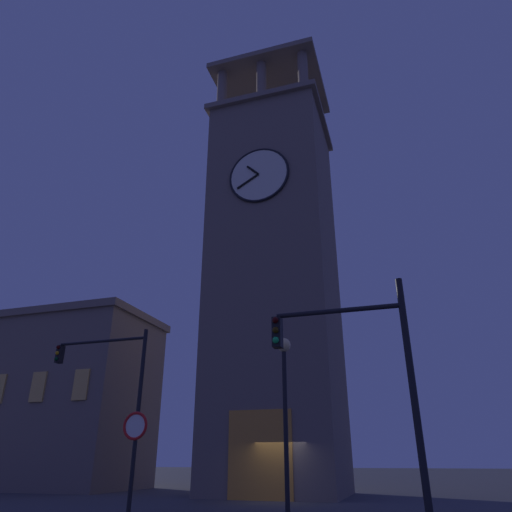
# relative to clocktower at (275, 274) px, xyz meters

# --- Properties ---
(ground_plane) EXTENTS (200.00, 200.00, 0.00)m
(ground_plane) POSITION_rel_clocktower_xyz_m (-1.01, 3.64, -12.52)
(ground_plane) COLOR #424247
(clocktower) EXTENTS (7.70, 7.39, 30.97)m
(clocktower) POSITION_rel_clocktower_xyz_m (0.00, 0.00, 0.00)
(clocktower) COLOR #75665B
(clocktower) RESTS_ON ground_plane
(adjacent_wing_building) EXTENTS (15.89, 7.43, 11.11)m
(adjacent_wing_building) POSITION_rel_clocktower_xyz_m (17.60, -1.03, -6.95)
(adjacent_wing_building) COLOR #75665B
(adjacent_wing_building) RESTS_ON ground_plane
(traffic_signal_near) EXTENTS (4.27, 0.41, 6.62)m
(traffic_signal_near) POSITION_rel_clocktower_xyz_m (4.13, 9.98, -8.07)
(traffic_signal_near) COLOR black
(traffic_signal_near) RESTS_ON ground_plane
(traffic_signal_mid) EXTENTS (3.22, 0.41, 5.69)m
(traffic_signal_mid) POSITION_rel_clocktower_xyz_m (-6.18, 15.42, -8.86)
(traffic_signal_mid) COLOR black
(traffic_signal_mid) RESTS_ON ground_plane
(street_lamp) EXTENTS (0.44, 0.44, 5.31)m
(street_lamp) POSITION_rel_clocktower_xyz_m (-3.48, 12.05, -8.84)
(street_lamp) COLOR black
(street_lamp) RESTS_ON ground_plane
(no_horn_sign) EXTENTS (0.78, 0.14, 3.00)m
(no_horn_sign) POSITION_rel_clocktower_xyz_m (0.47, 13.96, -10.17)
(no_horn_sign) COLOR black
(no_horn_sign) RESTS_ON ground_plane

